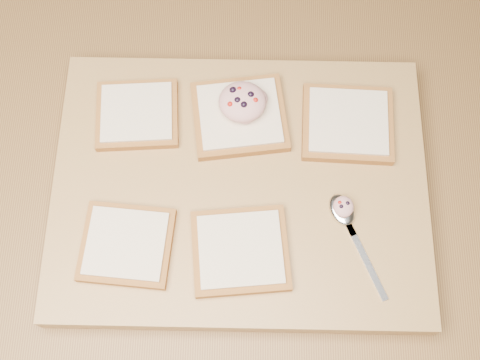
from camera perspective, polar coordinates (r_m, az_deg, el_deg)
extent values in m
plane|color=#515459|center=(1.76, -1.09, -9.18)|extent=(4.00, 4.00, 0.00)
cube|color=slate|center=(1.35, -1.40, -5.60)|extent=(1.90, 0.75, 0.84)
cube|color=brown|center=(0.92, -2.04, 1.71)|extent=(2.00, 0.80, 0.06)
cube|color=#9F7E44|center=(0.85, 0.00, -0.74)|extent=(0.52, 0.40, 0.04)
cube|color=#936126|center=(0.88, -9.71, 6.13)|extent=(0.12, 0.11, 0.01)
cube|color=beige|center=(0.88, -9.79, 6.37)|extent=(0.11, 0.10, 0.00)
cube|color=#936126|center=(0.87, -0.04, 6.02)|extent=(0.15, 0.14, 0.01)
cube|color=beige|center=(0.86, -0.04, 6.30)|extent=(0.13, 0.12, 0.00)
cube|color=#936126|center=(0.88, 10.15, 5.26)|extent=(0.13, 0.12, 0.01)
cube|color=beige|center=(0.87, 10.25, 5.53)|extent=(0.12, 0.10, 0.00)
cube|color=#936126|center=(0.82, -10.68, -6.07)|extent=(0.13, 0.12, 0.01)
cube|color=beige|center=(0.81, -10.79, -5.92)|extent=(0.11, 0.10, 0.00)
cube|color=#936126|center=(0.80, 0.04, -6.74)|extent=(0.14, 0.13, 0.01)
cube|color=beige|center=(0.79, 0.04, -6.58)|extent=(0.12, 0.11, 0.00)
ellipsoid|color=#DE948E|center=(0.85, 0.23, 7.43)|extent=(0.07, 0.06, 0.03)
sphere|color=black|center=(0.84, 1.01, 8.08)|extent=(0.01, 0.01, 0.01)
sphere|color=black|center=(0.84, -0.68, 8.51)|extent=(0.01, 0.01, 0.01)
sphere|color=black|center=(0.83, 0.38, 7.14)|extent=(0.01, 0.01, 0.01)
sphere|color=black|center=(0.84, -0.24, 7.56)|extent=(0.01, 0.01, 0.01)
sphere|color=#A5140C|center=(0.84, 1.47, 7.57)|extent=(0.01, 0.01, 0.01)
sphere|color=#A5140C|center=(0.85, -0.06, 8.60)|extent=(0.01, 0.01, 0.01)
sphere|color=#A5140C|center=(0.83, -0.94, 7.20)|extent=(0.01, 0.01, 0.01)
ellipsoid|color=silver|center=(0.83, 9.64, -2.78)|extent=(0.05, 0.06, 0.01)
cube|color=silver|center=(0.83, 10.29, -4.29)|extent=(0.02, 0.03, 0.00)
cube|color=silver|center=(0.82, 11.81, -7.38)|extent=(0.05, 0.11, 0.00)
ellipsoid|color=#DE948E|center=(0.82, 9.78, -2.51)|extent=(0.03, 0.03, 0.02)
sphere|color=black|center=(0.81, 10.15, -2.20)|extent=(0.01, 0.01, 0.01)
sphere|color=black|center=(0.81, 9.59, -2.50)|extent=(0.01, 0.01, 0.01)
sphere|color=#A5140C|center=(0.81, 9.44, -2.13)|extent=(0.01, 0.01, 0.01)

